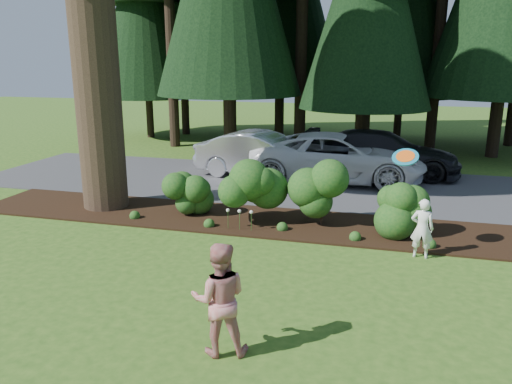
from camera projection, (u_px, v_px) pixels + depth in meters
The scene contains 11 objects.
ground at pixel (219, 271), 10.03m from camera, with size 80.00×80.00×0.00m, color #2C5418.
mulch_bed at pixel (260, 221), 13.06m from camera, with size 16.00×2.50×0.05m, color black.
driveway at pixel (291, 184), 17.03m from camera, with size 22.00×6.00×0.03m, color #38383A.
shrub_row at pixel (288, 195), 12.56m from camera, with size 6.53×1.60×1.61m.
lily_cluster at pixel (240, 212), 12.22m from camera, with size 0.69×0.09×0.57m.
car_silver_wagon at pixel (263, 155), 17.76m from camera, with size 1.70×4.87×1.60m, color silver.
car_white_suv at pixel (337, 157), 17.18m from camera, with size 2.73×5.93×1.65m, color silver.
car_dark_suv at pixel (381, 153), 18.09m from camera, with size 2.25×5.53×1.60m, color black.
child at pixel (422, 228), 10.56m from camera, with size 0.48×0.31×1.30m, color white.
adult at pixel (220, 299), 7.04m from camera, with size 0.82×0.64×1.68m, color red.
frisbee at pixel (405, 157), 10.27m from camera, with size 0.57×0.48×0.35m.
Camera 1 is at (3.12, -8.78, 4.11)m, focal length 35.00 mm.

